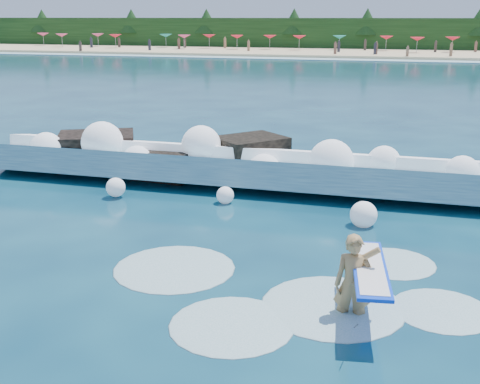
{
  "coord_description": "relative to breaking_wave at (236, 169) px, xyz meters",
  "views": [
    {
      "loc": [
        5.33,
        -11.49,
        5.32
      ],
      "look_at": [
        1.5,
        2.0,
        1.2
      ],
      "focal_mm": 45.0,
      "sensor_mm": 36.0,
      "label": 1
    }
  ],
  "objects": [
    {
      "name": "surf_foam",
      "position": [
        3.36,
        -7.57,
        -0.52
      ],
      "size": [
        9.16,
        5.75,
        0.14
      ],
      "color": "silver",
      "rests_on": "ground"
    },
    {
      "name": "beach",
      "position": [
        -0.01,
        71.2,
        -0.32
      ],
      "size": [
        140.0,
        20.0,
        0.4
      ],
      "primitive_type": "cube",
      "color": "tan",
      "rests_on": "ground"
    },
    {
      "name": "surfer_with_board",
      "position": [
        4.63,
        -8.09,
        0.18
      ],
      "size": [
        1.12,
        3.03,
        1.89
      ],
      "color": "#A7804E",
      "rests_on": "ground"
    },
    {
      "name": "wet_band",
      "position": [
        -0.01,
        60.2,
        -0.48
      ],
      "size": [
        140.0,
        5.0,
        0.08
      ],
      "primitive_type": "cube",
      "color": "silver",
      "rests_on": "ground"
    },
    {
      "name": "ground",
      "position": [
        -0.01,
        -6.8,
        -0.52
      ],
      "size": [
        200.0,
        200.0,
        0.0
      ],
      "primitive_type": "plane",
      "color": "#082B41",
      "rests_on": "ground"
    },
    {
      "name": "treeline",
      "position": [
        -0.01,
        81.2,
        1.98
      ],
      "size": [
        140.0,
        4.0,
        5.0
      ],
      "primitive_type": "cube",
      "color": "black",
      "rests_on": "ground"
    },
    {
      "name": "wave_spray",
      "position": [
        -0.55,
        -0.16,
        0.41
      ],
      "size": [
        14.73,
        4.46,
        1.9
      ],
      "color": "white",
      "rests_on": "ground"
    },
    {
      "name": "rock_cluster",
      "position": [
        -2.96,
        0.94,
        -0.02
      ],
      "size": [
        8.73,
        3.5,
        1.55
      ],
      "color": "black",
      "rests_on": "ground"
    },
    {
      "name": "beachgoers",
      "position": [
        6.7,
        68.1,
        0.56
      ],
      "size": [
        101.68,
        12.96,
        1.93
      ],
      "color": "#3F332D",
      "rests_on": "ground"
    },
    {
      "name": "breaking_wave",
      "position": [
        0.0,
        0.0,
        0.0
      ],
      "size": [
        17.18,
        2.71,
        1.48
      ],
      "color": "teal",
      "rests_on": "ground"
    },
    {
      "name": "beach_umbrellas",
      "position": [
        -0.26,
        73.49,
        1.73
      ],
      "size": [
        113.06,
        6.79,
        0.5
      ],
      "color": "#DF4178",
      "rests_on": "ground"
    }
  ]
}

